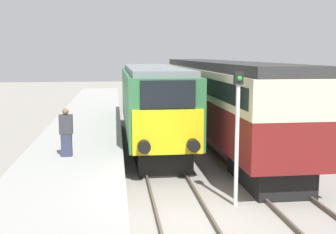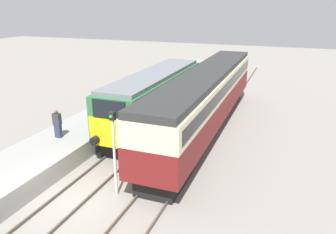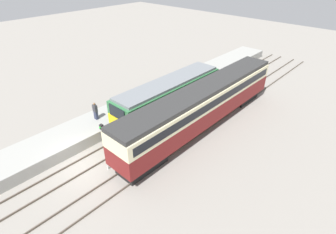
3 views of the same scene
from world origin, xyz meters
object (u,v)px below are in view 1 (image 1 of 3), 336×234
at_px(locomotive, 153,103).
at_px(person_on_platform, 66,133).
at_px(passenger_carriage, 217,93).
at_px(signal_post, 237,128).

distance_m(locomotive, person_on_platform, 6.87).
distance_m(passenger_carriage, person_on_platform, 9.61).
bearing_deg(signal_post, locomotive, 101.19).
bearing_deg(locomotive, passenger_carriage, 12.65).
bearing_deg(passenger_carriage, signal_post, -100.30).
xyz_separation_m(person_on_platform, signal_post, (5.16, -2.66, 0.52)).
distance_m(person_on_platform, signal_post, 5.83).
relative_size(locomotive, passenger_carriage, 0.65).
height_order(locomotive, person_on_platform, locomotive).
xyz_separation_m(locomotive, signal_post, (1.70, -8.59, 0.22)).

